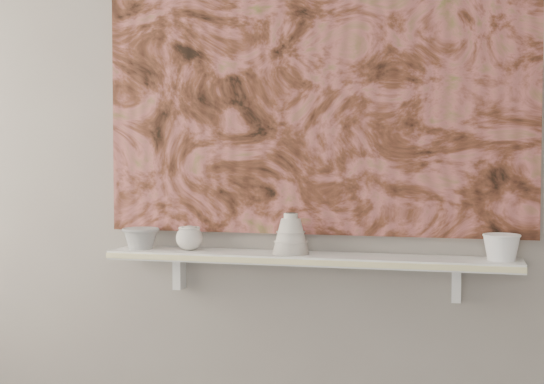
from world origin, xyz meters
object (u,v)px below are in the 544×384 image
(painting, at_px, (313,76))
(bowl_grey, at_px, (141,238))
(bell_vessel, at_px, (291,233))
(shelf, at_px, (308,259))
(cup_cream, at_px, (189,238))
(bowl_white, at_px, (502,247))

(painting, xyz_separation_m, bowl_grey, (-0.61, -0.08, -0.57))
(painting, bearing_deg, bell_vessel, -126.13)
(shelf, height_order, cup_cream, cup_cream)
(shelf, height_order, painting, painting)
(shelf, relative_size, bowl_white, 11.76)
(bowl_grey, bearing_deg, cup_cream, 0.00)
(bell_vessel, relative_size, bowl_white, 1.17)
(bell_vessel, xyz_separation_m, bowl_white, (0.69, 0.00, -0.03))
(shelf, distance_m, bowl_white, 0.63)
(cup_cream, distance_m, bell_vessel, 0.37)
(cup_cream, height_order, bowl_white, same)
(cup_cream, bearing_deg, painting, 10.70)
(painting, relative_size, cup_cream, 15.78)
(painting, bearing_deg, shelf, -90.00)
(painting, height_order, bowl_grey, painting)
(painting, xyz_separation_m, cup_cream, (-0.43, -0.08, -0.57))
(bowl_grey, xyz_separation_m, cup_cream, (0.19, 0.00, 0.00))
(bell_vessel, bearing_deg, cup_cream, 180.00)
(bowl_grey, bearing_deg, bowl_white, 0.00)
(shelf, distance_m, bell_vessel, 0.10)
(painting, height_order, cup_cream, painting)
(cup_cream, bearing_deg, shelf, 0.00)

